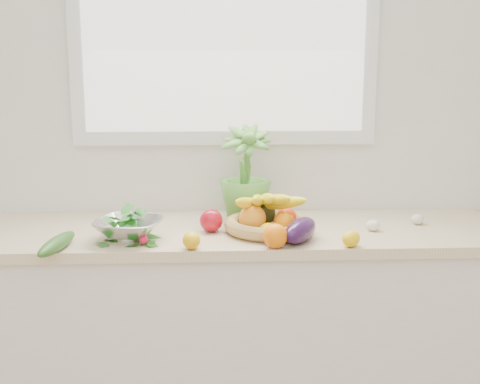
{
  "coord_description": "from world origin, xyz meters",
  "views": [
    {
      "loc": [
        -0.06,
        -0.36,
        1.52
      ],
      "look_at": [
        0.05,
        1.93,
        1.05
      ],
      "focal_mm": 45.0,
      "sensor_mm": 36.0,
      "label": 1
    }
  ],
  "objects_px": {
    "apple": "(211,221)",
    "potted_herb": "(245,172)",
    "eggplant": "(301,230)",
    "cucumber": "(57,244)",
    "fruit_basket": "(268,219)",
    "colander_with_spinach": "(129,223)"
  },
  "relations": [
    {
      "from": "apple",
      "to": "potted_herb",
      "type": "bearing_deg",
      "value": 49.73
    },
    {
      "from": "eggplant",
      "to": "cucumber",
      "type": "distance_m",
      "value": 0.86
    },
    {
      "from": "cucumber",
      "to": "fruit_basket",
      "type": "distance_m",
      "value": 0.78
    },
    {
      "from": "potted_herb",
      "to": "colander_with_spinach",
      "type": "distance_m",
      "value": 0.54
    },
    {
      "from": "apple",
      "to": "fruit_basket",
      "type": "distance_m",
      "value": 0.22
    },
    {
      "from": "eggplant",
      "to": "potted_herb",
      "type": "distance_m",
      "value": 0.41
    },
    {
      "from": "cucumber",
      "to": "fruit_basket",
      "type": "xyz_separation_m",
      "value": [
        0.75,
        0.21,
        0.03
      ]
    },
    {
      "from": "cucumber",
      "to": "potted_herb",
      "type": "xyz_separation_m",
      "value": [
        0.68,
        0.39,
        0.18
      ]
    },
    {
      "from": "eggplant",
      "to": "fruit_basket",
      "type": "height_order",
      "value": "fruit_basket"
    },
    {
      "from": "potted_herb",
      "to": "colander_with_spinach",
      "type": "xyz_separation_m",
      "value": [
        -0.45,
        -0.27,
        -0.14
      ]
    },
    {
      "from": "apple",
      "to": "potted_herb",
      "type": "relative_size",
      "value": 0.23
    },
    {
      "from": "cucumber",
      "to": "colander_with_spinach",
      "type": "xyz_separation_m",
      "value": [
        0.23,
        0.12,
        0.04
      ]
    },
    {
      "from": "potted_herb",
      "to": "eggplant",
      "type": "bearing_deg",
      "value": -60.39
    },
    {
      "from": "eggplant",
      "to": "fruit_basket",
      "type": "xyz_separation_m",
      "value": [
        -0.11,
        0.14,
        0.01
      ]
    },
    {
      "from": "eggplant",
      "to": "apple",
      "type": "bearing_deg",
      "value": 154.27
    },
    {
      "from": "fruit_basket",
      "to": "colander_with_spinach",
      "type": "height_order",
      "value": "fruit_basket"
    },
    {
      "from": "potted_herb",
      "to": "apple",
      "type": "bearing_deg",
      "value": -130.27
    },
    {
      "from": "cucumber",
      "to": "eggplant",
      "type": "bearing_deg",
      "value": 4.62
    },
    {
      "from": "eggplant",
      "to": "cucumber",
      "type": "xyz_separation_m",
      "value": [
        -0.86,
        -0.07,
        -0.02
      ]
    },
    {
      "from": "apple",
      "to": "eggplant",
      "type": "height_order",
      "value": "same"
    },
    {
      "from": "cucumber",
      "to": "potted_herb",
      "type": "bearing_deg",
      "value": 30.17
    },
    {
      "from": "apple",
      "to": "fruit_basket",
      "type": "relative_size",
      "value": 0.23
    }
  ]
}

